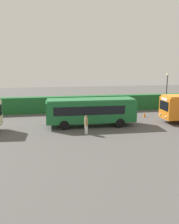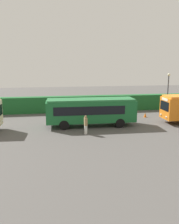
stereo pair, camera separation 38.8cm
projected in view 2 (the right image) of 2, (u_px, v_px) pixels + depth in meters
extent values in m
plane|color=#514F4C|center=(71.00, 125.00, 27.53)|extent=(84.36, 84.36, 0.00)
cube|color=black|center=(0.00, 111.00, 24.47)|extent=(0.17, 1.99, 1.05)
sphere|color=silver|center=(2.00, 121.00, 25.36)|extent=(0.22, 0.22, 0.22)
cube|color=#19602D|center=(91.00, 111.00, 26.58)|extent=(9.57, 2.72, 2.24)
cube|color=#27723C|center=(91.00, 100.00, 26.34)|extent=(9.28, 2.51, 0.20)
cube|color=black|center=(87.00, 106.00, 27.73)|extent=(7.42, 0.18, 0.90)
cube|color=black|center=(90.00, 111.00, 25.24)|extent=(7.42, 0.18, 0.90)
cube|color=black|center=(134.00, 107.00, 27.20)|extent=(0.08, 2.08, 0.94)
cube|color=silver|center=(134.00, 101.00, 27.06)|extent=(0.07, 1.40, 0.28)
cylinder|color=black|center=(115.00, 118.00, 28.36)|extent=(1.01, 0.30, 1.00)
cylinder|color=black|center=(120.00, 123.00, 26.10)|extent=(1.01, 0.30, 1.00)
cylinder|color=black|center=(63.00, 120.00, 27.54)|extent=(1.01, 0.30, 1.00)
cylinder|color=black|center=(64.00, 125.00, 25.27)|extent=(1.01, 0.30, 1.00)
sphere|color=silver|center=(132.00, 115.00, 28.08)|extent=(0.22, 0.22, 0.22)
sphere|color=silver|center=(135.00, 118.00, 26.73)|extent=(0.22, 0.22, 0.22)
cube|color=black|center=(164.00, 106.00, 27.52)|extent=(0.06, 2.05, 1.01)
cube|color=silver|center=(165.00, 99.00, 27.37)|extent=(0.05, 1.38, 0.28)
cylinder|color=black|center=(175.00, 117.00, 29.23)|extent=(1.00, 0.29, 1.00)
sphere|color=silver|center=(166.00, 117.00, 27.08)|extent=(0.22, 0.22, 0.22)
sphere|color=silver|center=(161.00, 115.00, 28.41)|extent=(0.22, 0.22, 0.22)
cube|color=silver|center=(86.00, 130.00, 23.85)|extent=(0.26, 0.30, 0.85)
cube|color=olive|center=(86.00, 122.00, 23.69)|extent=(0.29, 0.47, 0.75)
sphere|color=#8C6647|center=(86.00, 117.00, 23.59)|extent=(0.23, 0.23, 0.23)
cube|color=#1D5E2A|center=(67.00, 104.00, 34.24)|extent=(54.18, 1.22, 2.19)
cone|color=orange|center=(145.00, 115.00, 31.12)|extent=(0.36, 0.36, 0.60)
cylinder|color=#38383D|center=(168.00, 94.00, 34.04)|extent=(0.14, 0.14, 4.97)
sphere|color=beige|center=(169.00, 75.00, 33.50)|extent=(0.36, 0.36, 0.36)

